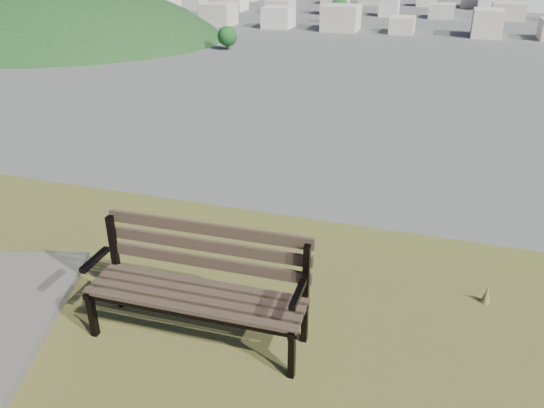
% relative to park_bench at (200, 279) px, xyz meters
% --- Properties ---
extents(park_bench, '(1.76, 0.60, 0.91)m').
position_rel_park_bench_xyz_m(park_bench, '(0.00, 0.00, 0.00)').
color(park_bench, '#453628').
rests_on(park_bench, hilltop_mesa).
extents(green_wooded_hill, '(151.51, 121.21, 75.75)m').
position_rel_park_bench_xyz_m(green_wooded_hill, '(-132.21, 152.23, -25.40)').
color(green_wooded_hill, '#173614').
rests_on(green_wooded_hill, ground).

